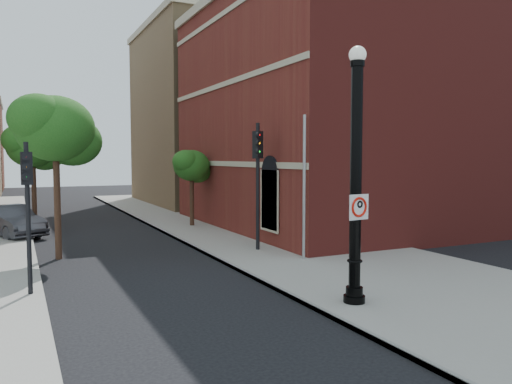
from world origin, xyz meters
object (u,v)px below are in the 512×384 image
parked_car (10,221)px  traffic_signal_right (258,166)px  lamppost (356,189)px  traffic_signal_left (27,194)px  no_parking_sign (359,207)px

parked_car → traffic_signal_right: size_ratio=0.89×
traffic_signal_right → parked_car: bearing=113.4°
lamppost → traffic_signal_left: 8.69m
no_parking_sign → traffic_signal_left: traffic_signal_left is taller
lamppost → traffic_signal_right: (0.98, 7.66, 0.46)m
lamppost → no_parking_sign: lamppost is taller
parked_car → traffic_signal_left: traffic_signal_left is taller
traffic_signal_left → traffic_signal_right: 9.04m
no_parking_sign → traffic_signal_left: 8.76m
no_parking_sign → traffic_signal_right: size_ratio=0.12×
parked_car → traffic_signal_left: (0.60, -11.91, 2.09)m
lamppost → no_parking_sign: 0.48m
no_parking_sign → lamppost: bearing=75.9°
no_parking_sign → parked_car: (-8.03, 16.54, -1.83)m
lamppost → no_parking_sign: (-0.02, -0.17, -0.45)m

